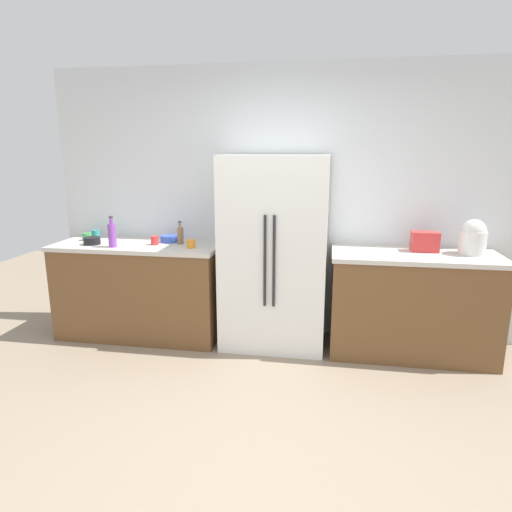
{
  "coord_description": "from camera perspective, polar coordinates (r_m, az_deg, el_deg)",
  "views": [
    {
      "loc": [
        0.46,
        -2.31,
        1.81
      ],
      "look_at": [
        -0.02,
        0.5,
        1.14
      ],
      "focal_mm": 30.97,
      "sensor_mm": 36.0,
      "label": 1
    }
  ],
  "objects": [
    {
      "name": "cup_d",
      "position": [
        4.84,
        -19.98,
        2.66
      ],
      "size": [
        0.08,
        0.08,
        0.09
      ],
      "primitive_type": "cylinder",
      "color": "teal",
      "rests_on": "counter_left"
    },
    {
      "name": "cup_a",
      "position": [
        4.35,
        -12.95,
        1.98
      ],
      "size": [
        0.07,
        0.07,
        0.08
      ],
      "primitive_type": "cylinder",
      "color": "red",
      "rests_on": "counter_left"
    },
    {
      "name": "ground_plane",
      "position": [
        2.97,
        -1.42,
        -24.29
      ],
      "size": [
        9.97,
        9.97,
        0.0
      ],
      "primitive_type": "plane",
      "color": "gray"
    },
    {
      "name": "cup_b",
      "position": [
        4.77,
        -21.01,
        2.35
      ],
      "size": [
        0.09,
        0.09,
        0.07
      ],
      "primitive_type": "cylinder",
      "color": "green",
      "rests_on": "counter_left"
    },
    {
      "name": "rice_cooker",
      "position": [
        4.25,
        26.24,
        2.17
      ],
      "size": [
        0.22,
        0.22,
        0.31
      ],
      "color": "silver",
      "rests_on": "counter_right"
    },
    {
      "name": "counter_right",
      "position": [
        4.26,
        19.43,
        -5.82
      ],
      "size": [
        1.45,
        0.68,
        0.94
      ],
      "color": "brown",
      "rests_on": "ground_plane"
    },
    {
      "name": "refrigerator",
      "position": [
        4.1,
        2.37,
        0.37
      ],
      "size": [
        0.96,
        0.65,
        1.79
      ],
      "color": "white",
      "rests_on": "ground_plane"
    },
    {
      "name": "counter_left",
      "position": [
        4.57,
        -14.62,
        -4.18
      ],
      "size": [
        1.62,
        0.68,
        0.94
      ],
      "color": "brown",
      "rests_on": "ground_plane"
    },
    {
      "name": "kitchen_back_panel",
      "position": [
        4.4,
        3.56,
        6.74
      ],
      "size": [
        4.63,
        0.1,
        2.62
      ],
      "primitive_type": "cube",
      "color": "silver",
      "rests_on": "ground_plane"
    },
    {
      "name": "cup_c",
      "position": [
        4.14,
        -8.39,
        1.58
      ],
      "size": [
        0.08,
        0.08,
        0.08
      ],
      "primitive_type": "cylinder",
      "color": "orange",
      "rests_on": "counter_left"
    },
    {
      "name": "bottle_a",
      "position": [
        4.33,
        -18.09,
        2.66
      ],
      "size": [
        0.07,
        0.07,
        0.29
      ],
      "color": "purple",
      "rests_on": "counter_left"
    },
    {
      "name": "bowl_a",
      "position": [
        4.46,
        -11.17,
        2.21
      ],
      "size": [
        0.17,
        0.17,
        0.06
      ],
      "primitive_type": "cylinder",
      "color": "blue",
      "rests_on": "counter_left"
    },
    {
      "name": "toaster",
      "position": [
        4.22,
        20.97,
        1.75
      ],
      "size": [
        0.23,
        0.14,
        0.18
      ],
      "primitive_type": "cube",
      "color": "red",
      "rests_on": "counter_right"
    },
    {
      "name": "bottle_b",
      "position": [
        4.33,
        -9.75,
        2.72
      ],
      "size": [
        0.06,
        0.06,
        0.22
      ],
      "color": "brown",
      "rests_on": "counter_left"
    },
    {
      "name": "bowl_b",
      "position": [
        4.54,
        -20.42,
        1.85
      ],
      "size": [
        0.16,
        0.16,
        0.07
      ],
      "primitive_type": "cylinder",
      "color": "black",
      "rests_on": "counter_left"
    }
  ]
}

